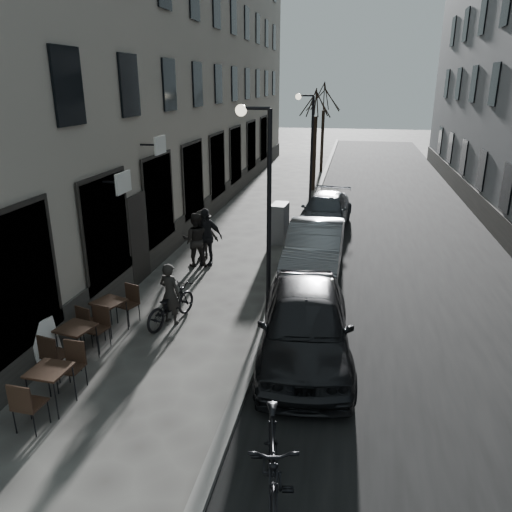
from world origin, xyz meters
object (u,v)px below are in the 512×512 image
(bicycle, at_px, (171,305))
(car_near, at_px, (305,324))
(streetlamp_near, at_px, (262,185))
(pedestrian_far, at_px, (205,237))
(tree_near, at_px, (316,101))
(sign_board, at_px, (48,351))
(tree_far, at_px, (324,98))
(pedestrian_mid, at_px, (203,235))
(bistro_set_a, at_px, (51,384))
(bistro_set_c, at_px, (110,313))
(car_far, at_px, (325,211))
(moped, at_px, (272,464))
(utility_cabinet, at_px, (279,223))
(pedestrian_near, at_px, (196,240))
(streetlamp_far, at_px, (308,137))
(bistro_set_b, at_px, (77,341))
(car_mid, at_px, (314,248))

(bicycle, bearing_deg, car_near, -179.97)
(streetlamp_near, height_order, pedestrian_far, streetlamp_near)
(tree_near, relative_size, pedestrian_far, 3.07)
(bicycle, bearing_deg, sign_board, 73.22)
(tree_far, relative_size, pedestrian_mid, 3.51)
(bistro_set_a, height_order, bistro_set_c, bistro_set_a)
(tree_near, height_order, bistro_set_a, tree_near)
(car_far, bearing_deg, pedestrian_far, -118.58)
(bistro_set_a, xyz_separation_m, moped, (4.22, -1.38, 0.19))
(tree_near, relative_size, moped, 2.53)
(sign_board, relative_size, utility_cabinet, 0.74)
(tree_far, bearing_deg, bicycle, -95.13)
(pedestrian_near, relative_size, car_far, 0.39)
(streetlamp_near, bearing_deg, tree_far, 89.80)
(bistro_set_c, bearing_deg, sign_board, -86.09)
(streetlamp_far, xyz_separation_m, pedestrian_near, (-2.58, -9.65, -2.29))
(bicycle, bearing_deg, pedestrian_mid, -65.41)
(sign_board, relative_size, pedestrian_mid, 0.65)
(pedestrian_far, bearing_deg, bistro_set_b, -101.95)
(utility_cabinet, bearing_deg, pedestrian_mid, -130.43)
(bicycle, bearing_deg, car_mid, -109.89)
(tree_near, height_order, bicycle, tree_near)
(tree_far, xyz_separation_m, car_mid, (1.10, -18.48, -3.90))
(streetlamp_near, relative_size, bicycle, 2.85)
(streetlamp_near, distance_m, utility_cabinet, 5.90)
(pedestrian_far, distance_m, car_near, 6.39)
(moped, bearing_deg, streetlamp_far, 83.68)
(sign_board, bearing_deg, bistro_set_c, 91.76)
(streetlamp_near, bearing_deg, car_mid, 65.04)
(tree_far, height_order, pedestrian_mid, tree_far)
(bicycle, height_order, car_mid, car_mid)
(bistro_set_b, xyz_separation_m, car_far, (4.40, 11.50, 0.16))
(car_near, bearing_deg, tree_far, 87.65)
(bistro_set_c, height_order, pedestrian_mid, pedestrian_mid)
(car_near, relative_size, moped, 2.10)
(car_near, bearing_deg, car_mid, 87.04)
(car_mid, bearing_deg, bistro_set_c, -131.21)
(bistro_set_b, height_order, moped, moped)
(utility_cabinet, bearing_deg, car_near, -73.17)
(bistro_set_c, bearing_deg, streetlamp_near, 55.41)
(utility_cabinet, xyz_separation_m, car_near, (1.75, -8.03, 0.08))
(streetlamp_near, distance_m, bistro_set_b, 5.61)
(bistro_set_a, relative_size, bicycle, 0.91)
(bistro_set_c, xyz_separation_m, car_near, (4.59, -0.30, 0.32))
(utility_cabinet, height_order, car_near, car_near)
(streetlamp_far, distance_m, pedestrian_near, 10.25)
(pedestrian_near, distance_m, car_far, 6.58)
(streetlamp_far, height_order, pedestrian_near, streetlamp_far)
(bistro_set_a, distance_m, car_near, 5.01)
(tree_far, distance_m, pedestrian_mid, 18.49)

